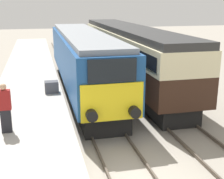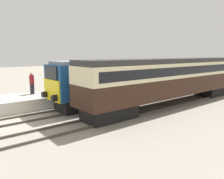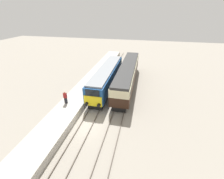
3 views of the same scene
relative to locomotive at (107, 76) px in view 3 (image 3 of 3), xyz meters
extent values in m
plane|color=gray|center=(0.00, -10.46, -2.12)|extent=(120.00, 120.00, 0.00)
cube|color=#B7B2A8|center=(-3.30, -2.46, -1.66)|extent=(3.50, 50.00, 0.92)
cube|color=#4C4238|center=(-0.72, -5.46, -2.05)|extent=(0.07, 60.00, 0.14)
cube|color=#4C4238|center=(0.72, -5.46, -2.05)|extent=(0.07, 60.00, 0.14)
cube|color=#4C4238|center=(2.68, -5.46, -2.05)|extent=(0.07, 60.00, 0.14)
cube|color=#4C4238|center=(4.12, -5.46, -2.05)|extent=(0.07, 60.00, 0.14)
cube|color=black|center=(0.00, -5.11, -1.62)|extent=(2.03, 4.00, 1.00)
cube|color=black|center=(0.00, 5.19, -1.62)|extent=(2.03, 4.00, 1.00)
cube|color=navy|center=(0.00, 0.04, 0.13)|extent=(2.70, 15.30, 2.50)
cube|color=yellow|center=(0.00, -7.65, -0.37)|extent=(2.48, 0.10, 1.50)
cube|color=black|center=(0.00, -7.65, 0.88)|extent=(1.89, 0.10, 0.90)
cube|color=gray|center=(0.00, 0.04, 1.50)|extent=(2.38, 14.69, 0.24)
cylinder|color=black|center=(-0.85, -7.86, -0.77)|extent=(0.44, 0.35, 0.44)
cylinder|color=black|center=(0.85, -7.86, -0.77)|extent=(0.44, 0.35, 0.44)
cube|color=black|center=(3.40, -5.16, -1.64)|extent=(1.89, 3.60, 0.95)
cube|color=black|center=(3.40, 8.42, -1.64)|extent=(1.89, 3.60, 0.95)
cube|color=#331E14|center=(3.40, 1.63, -0.44)|extent=(2.70, 17.98, 1.45)
cube|color=beige|center=(3.40, 1.63, 0.85)|extent=(2.71, 17.98, 1.14)
cube|color=black|center=(3.40, 1.63, 0.85)|extent=(2.75, 17.26, 0.63)
cube|color=#2D2D2D|center=(3.40, 1.63, 1.60)|extent=(2.48, 17.98, 0.36)
cube|color=black|center=(-3.94, -7.68, -0.76)|extent=(0.36, 0.24, 0.87)
cube|color=maroon|center=(-3.94, -7.68, 0.03)|extent=(0.44, 0.26, 0.72)
sphere|color=tan|center=(-3.94, -7.68, 0.51)|extent=(0.23, 0.23, 0.23)
cube|color=#4C4C51|center=(-2.09, -2.84, -0.90)|extent=(0.70, 0.56, 0.60)
camera|label=1|loc=(-2.69, -18.79, 3.38)|focal=50.00mm
camera|label=2|loc=(14.34, -13.81, 2.17)|focal=35.00mm
camera|label=3|loc=(6.08, -23.43, 10.31)|focal=24.00mm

